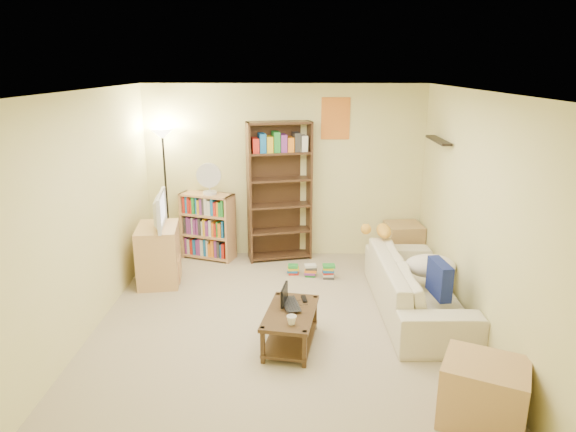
{
  "coord_description": "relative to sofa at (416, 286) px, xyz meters",
  "views": [
    {
      "loc": [
        0.16,
        -5.05,
        2.73
      ],
      "look_at": [
        0.08,
        0.68,
        1.05
      ],
      "focal_mm": 32.0,
      "sensor_mm": 36.0,
      "label": 1
    }
  ],
  "objects": [
    {
      "name": "tv_remote",
      "position": [
        -1.29,
        -0.51,
        0.07
      ],
      "size": [
        0.07,
        0.16,
        0.02
      ],
      "primitive_type": "cube",
      "rotation": [
        0.0,
        0.0,
        0.13
      ],
      "color": "black",
      "rests_on": "coffee_table"
    },
    {
      "name": "end_cabinet",
      "position": [
        0.1,
        -1.92,
        -0.05
      ],
      "size": [
        0.79,
        0.74,
        0.52
      ],
      "primitive_type": "cube",
      "rotation": [
        0.0,
        0.0,
        -0.43
      ],
      "color": "tan",
      "rests_on": "ground"
    },
    {
      "name": "tabby_cat",
      "position": [
        -0.3,
        0.82,
        0.4
      ],
      "size": [
        0.49,
        0.19,
        0.17
      ],
      "color": "gold",
      "rests_on": "sofa"
    },
    {
      "name": "coffee_table",
      "position": [
        -1.43,
        -0.78,
        -0.08
      ],
      "size": [
        0.61,
        0.92,
        0.38
      ],
      "rotation": [
        0.0,
        0.0,
        -0.17
      ],
      "color": "#442E1A",
      "rests_on": "ground"
    },
    {
      "name": "book_stacks",
      "position": [
        -1.15,
        0.99,
        -0.23
      ],
      "size": [
        0.64,
        0.26,
        0.19
      ],
      "color": "red",
      "rests_on": "ground"
    },
    {
      "name": "side_table",
      "position": [
        0.17,
        1.6,
        -0.04
      ],
      "size": [
        0.54,
        0.54,
        0.56
      ],
      "primitive_type": "cube",
      "rotation": [
        0.0,
        0.0,
        0.11
      ],
      "color": "tan",
      "rests_on": "ground"
    },
    {
      "name": "tall_bookshelf",
      "position": [
        -1.62,
        1.68,
        0.74
      ],
      "size": [
        0.94,
        0.5,
        2.0
      ],
      "rotation": [
        0.0,
        0.0,
        0.23
      ],
      "color": "#432919",
      "rests_on": "ground"
    },
    {
      "name": "laptop_screen",
      "position": [
        -1.5,
        -0.63,
        0.18
      ],
      "size": [
        0.06,
        0.28,
        0.19
      ],
      "primitive_type": "cube",
      "rotation": [
        0.0,
        0.0,
        -0.17
      ],
      "color": "white",
      "rests_on": "laptop"
    },
    {
      "name": "navy_pillow",
      "position": [
        0.12,
        -0.46,
        0.29
      ],
      "size": [
        0.17,
        0.43,
        0.37
      ],
      "primitive_type": "cube",
      "rotation": [
        0.0,
        0.0,
        1.7
      ],
      "color": "navy",
      "rests_on": "sofa"
    },
    {
      "name": "sofa",
      "position": [
        0.0,
        0.0,
        0.0
      ],
      "size": [
        2.2,
        0.95,
        0.63
      ],
      "primitive_type": "imported",
      "rotation": [
        0.0,
        0.0,
        1.6
      ],
      "color": "beige",
      "rests_on": "ground"
    },
    {
      "name": "television",
      "position": [
        -3.16,
        0.8,
        0.66
      ],
      "size": [
        0.79,
        0.32,
        0.44
      ],
      "primitive_type": "imported",
      "rotation": [
        0.0,
        0.0,
        1.72
      ],
      "color": "black",
      "rests_on": "tv_stand"
    },
    {
      "name": "mug",
      "position": [
        -1.42,
        -1.05,
        0.11
      ],
      "size": [
        0.14,
        0.14,
        0.09
      ],
      "primitive_type": "imported",
      "rotation": [
        0.0,
        0.0,
        0.26
      ],
      "color": "white",
      "rests_on": "coffee_table"
    },
    {
      "name": "tv_stand",
      "position": [
        -3.16,
        0.8,
        0.06
      ],
      "size": [
        0.6,
        0.77,
        0.75
      ],
      "primitive_type": "cube",
      "rotation": [
        0.0,
        0.0,
        0.15
      ],
      "color": "tan",
      "rests_on": "ground"
    },
    {
      "name": "laptop",
      "position": [
        -1.38,
        -0.65,
        0.08
      ],
      "size": [
        0.48,
        0.4,
        0.03
      ],
      "primitive_type": "imported",
      "rotation": [
        0.0,
        0.0,
        1.79
      ],
      "color": "black",
      "rests_on": "coffee_table"
    },
    {
      "name": "short_bookshelf",
      "position": [
        -2.66,
        1.68,
        0.17
      ],
      "size": [
        0.82,
        0.53,
        0.97
      ],
      "rotation": [
        0.0,
        0.0,
        -0.33
      ],
      "color": "tan",
      "rests_on": "ground"
    },
    {
      "name": "room",
      "position": [
        -1.55,
        -0.36,
        1.31
      ],
      "size": [
        4.5,
        4.54,
        2.52
      ],
      "color": "tan",
      "rests_on": "ground"
    },
    {
      "name": "cream_blanket",
      "position": [
        0.15,
        0.06,
        0.22
      ],
      "size": [
        0.58,
        0.41,
        0.25
      ],
      "primitive_type": "ellipsoid",
      "color": "silver",
      "rests_on": "sofa"
    },
    {
      "name": "desk_fan",
      "position": [
        -2.61,
        1.63,
        0.89
      ],
      "size": [
        0.35,
        0.19,
        0.45
      ],
      "color": "silver",
      "rests_on": "short_bookshelf"
    },
    {
      "name": "floor_lamp",
      "position": [
        -3.24,
        1.68,
        1.2
      ],
      "size": [
        0.32,
        0.32,
        1.9
      ],
      "color": "black",
      "rests_on": "ground"
    }
  ]
}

